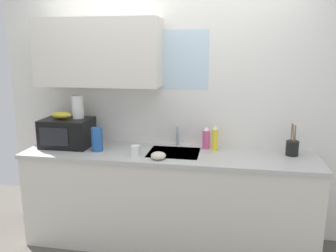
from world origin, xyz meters
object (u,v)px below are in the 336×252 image
at_px(dish_soap_bottle_pink, 206,138).
at_px(dish_soap_bottle_yellow, 215,139).
at_px(mug_white, 135,151).
at_px(microwave, 67,132).
at_px(cereal_canister, 97,139).
at_px(paper_towel_roll, 78,107).
at_px(utensil_crock, 292,148).
at_px(banana_bunch, 61,115).
at_px(small_bowl, 158,156).

relative_size(dish_soap_bottle_pink, dish_soap_bottle_yellow, 0.88).
distance_m(dish_soap_bottle_pink, mug_white, 0.69).
distance_m(microwave, mug_white, 0.76).
distance_m(dish_soap_bottle_pink, cereal_canister, 1.02).
relative_size(paper_towel_roll, utensil_crock, 0.76).
relative_size(paper_towel_roll, dish_soap_bottle_yellow, 0.92).
bearing_deg(banana_bunch, mug_white, -13.70).
bearing_deg(paper_towel_roll, dish_soap_bottle_pink, 4.79).
bearing_deg(paper_towel_roll, small_bowl, -19.45).
bearing_deg(microwave, small_bowl, -14.66).
distance_m(banana_bunch, small_bowl, 1.07).
bearing_deg(mug_white, dish_soap_bottle_yellow, 23.25).
height_order(microwave, cereal_canister, microwave).
relative_size(cereal_canister, utensil_crock, 0.75).
bearing_deg(microwave, cereal_canister, -16.13).
relative_size(dish_soap_bottle_yellow, cereal_canister, 1.09).
distance_m(paper_towel_roll, cereal_canister, 0.39).
relative_size(dish_soap_bottle_yellow, small_bowl, 1.83).
height_order(cereal_canister, mug_white, cereal_canister).
bearing_deg(dish_soap_bottle_pink, utensil_crock, -6.19).
height_order(dish_soap_bottle_pink, utensil_crock, utensil_crock).
bearing_deg(small_bowl, utensil_crock, 15.58).
distance_m(banana_bunch, mug_white, 0.84).
distance_m(microwave, paper_towel_roll, 0.27).
bearing_deg(paper_towel_roll, microwave, -152.83).
bearing_deg(dish_soap_bottle_pink, small_bowl, -133.32).
distance_m(paper_towel_roll, dish_soap_bottle_pink, 1.27).
xyz_separation_m(microwave, paper_towel_roll, (0.10, 0.05, 0.24)).
bearing_deg(cereal_canister, dish_soap_bottle_yellow, 10.75).
bearing_deg(cereal_canister, mug_white, -13.01).
xyz_separation_m(dish_soap_bottle_pink, dish_soap_bottle_yellow, (0.08, -0.05, 0.01)).
bearing_deg(utensil_crock, cereal_canister, -174.48).
distance_m(dish_soap_bottle_yellow, small_bowl, 0.59).
bearing_deg(banana_bunch, dish_soap_bottle_pink, 6.33).
relative_size(microwave, paper_towel_roll, 2.09).
distance_m(paper_towel_roll, small_bowl, 0.97).
height_order(utensil_crock, small_bowl, utensil_crock).
xyz_separation_m(banana_bunch, small_bowl, (1.00, -0.25, -0.27)).
xyz_separation_m(banana_bunch, paper_towel_roll, (0.15, 0.05, 0.08)).
bearing_deg(dish_soap_bottle_yellow, small_bowl, -142.69).
xyz_separation_m(utensil_crock, small_bowl, (-1.15, -0.32, -0.04)).
height_order(dish_soap_bottle_pink, dish_soap_bottle_yellow, dish_soap_bottle_yellow).
xyz_separation_m(paper_towel_roll, utensil_crock, (2.00, 0.02, -0.31)).
distance_m(banana_bunch, dish_soap_bottle_yellow, 1.48).
bearing_deg(banana_bunch, utensil_crock, 1.86).
relative_size(banana_bunch, utensil_crock, 0.69).
distance_m(cereal_canister, mug_white, 0.40).
relative_size(dish_soap_bottle_pink, cereal_canister, 0.96).
xyz_separation_m(mug_white, utensil_crock, (1.37, 0.26, 0.02)).
bearing_deg(utensil_crock, small_bowl, -164.42).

